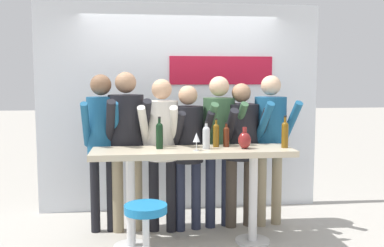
# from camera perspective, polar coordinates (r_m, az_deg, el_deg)

# --- Properties ---
(ground_plane) EXTENTS (40.00, 40.00, 0.00)m
(ground_plane) POSITION_cam_1_polar(r_m,az_deg,el_deg) (4.57, 0.13, -15.84)
(ground_plane) COLOR #B2ADA3
(back_wall) EXTENTS (3.63, 0.12, 2.66)m
(back_wall) POSITION_cam_1_polar(r_m,az_deg,el_deg) (5.55, -1.47, 2.19)
(back_wall) COLOR silver
(back_wall) RESTS_ON ground_plane
(tasting_table) EXTENTS (2.03, 0.53, 1.00)m
(tasting_table) POSITION_cam_1_polar(r_m,az_deg,el_deg) (4.34, 0.13, -5.80)
(tasting_table) COLOR beige
(tasting_table) RESTS_ON ground_plane
(bar_stool) EXTENTS (0.39, 0.39, 0.63)m
(bar_stool) POSITION_cam_1_polar(r_m,az_deg,el_deg) (3.81, -6.16, -13.76)
(bar_stool) COLOR silver
(bar_stool) RESTS_ON ground_plane
(person_far_left) EXTENTS (0.39, 0.53, 1.75)m
(person_far_left) POSITION_cam_1_polar(r_m,az_deg,el_deg) (4.77, -11.94, -1.38)
(person_far_left) COLOR black
(person_far_left) RESTS_ON ground_plane
(person_left) EXTENTS (0.51, 0.61, 1.78)m
(person_left) POSITION_cam_1_polar(r_m,az_deg,el_deg) (4.74, -8.72, -1.39)
(person_left) COLOR gray
(person_left) RESTS_ON ground_plane
(person_center_left) EXTENTS (0.49, 0.59, 1.70)m
(person_center_left) POSITION_cam_1_polar(r_m,az_deg,el_deg) (4.69, -4.03, -1.94)
(person_center_left) COLOR black
(person_center_left) RESTS_ON ground_plane
(person_center) EXTENTS (0.47, 0.57, 1.63)m
(person_center) POSITION_cam_1_polar(r_m,az_deg,el_deg) (4.73, -0.48, -2.40)
(person_center) COLOR #23283D
(person_center) RESTS_ON ground_plane
(person_center_right) EXTENTS (0.49, 0.60, 1.73)m
(person_center_right) POSITION_cam_1_polar(r_m,az_deg,el_deg) (4.85, 3.64, -1.46)
(person_center_right) COLOR #23283D
(person_center_right) RESTS_ON ground_plane
(person_right) EXTENTS (0.52, 0.60, 1.65)m
(person_right) POSITION_cam_1_polar(r_m,az_deg,el_deg) (4.89, 6.56, -2.16)
(person_right) COLOR #473D33
(person_right) RESTS_ON ground_plane
(person_far_right) EXTENTS (0.50, 0.61, 1.74)m
(person_far_right) POSITION_cam_1_polar(r_m,az_deg,el_deg) (4.97, 10.42, -1.29)
(person_far_right) COLOR gray
(person_far_right) RESTS_ON ground_plane
(wine_bottle_0) EXTENTS (0.07, 0.07, 0.27)m
(wine_bottle_0) POSITION_cam_1_polar(r_m,az_deg,el_deg) (4.30, 1.91, -1.72)
(wine_bottle_0) COLOR #B7BCC1
(wine_bottle_0) RESTS_ON tasting_table
(wine_bottle_1) EXTENTS (0.06, 0.06, 0.30)m
(wine_bottle_1) POSITION_cam_1_polar(r_m,az_deg,el_deg) (4.43, 3.23, -1.41)
(wine_bottle_1) COLOR brown
(wine_bottle_1) RESTS_ON tasting_table
(wine_bottle_2) EXTENTS (0.06, 0.06, 0.25)m
(wine_bottle_2) POSITION_cam_1_polar(r_m,az_deg,el_deg) (4.45, 4.59, -1.61)
(wine_bottle_2) COLOR #4C1E0F
(wine_bottle_2) RESTS_ON tasting_table
(wine_bottle_3) EXTENTS (0.07, 0.07, 0.33)m
(wine_bottle_3) POSITION_cam_1_polar(r_m,az_deg,el_deg) (4.47, 12.29, -1.28)
(wine_bottle_3) COLOR brown
(wine_bottle_3) RESTS_ON tasting_table
(wine_bottle_4) EXTENTS (0.07, 0.07, 0.32)m
(wine_bottle_4) POSITION_cam_1_polar(r_m,az_deg,el_deg) (4.32, -4.36, -1.44)
(wine_bottle_4) COLOR black
(wine_bottle_4) RESTS_ON tasting_table
(wine_glass_0) EXTENTS (0.07, 0.07, 0.18)m
(wine_glass_0) POSITION_cam_1_polar(r_m,az_deg,el_deg) (4.19, 0.60, -1.94)
(wine_glass_0) COLOR silver
(wine_glass_0) RESTS_ON tasting_table
(decorative_vase) EXTENTS (0.13, 0.13, 0.22)m
(decorative_vase) POSITION_cam_1_polar(r_m,az_deg,el_deg) (4.35, 7.02, -2.19)
(decorative_vase) COLOR maroon
(decorative_vase) RESTS_ON tasting_table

